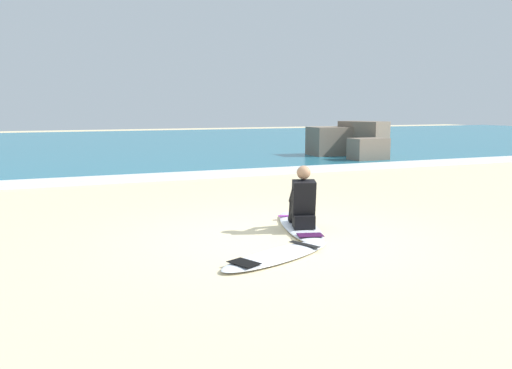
{
  "coord_description": "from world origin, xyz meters",
  "views": [
    {
      "loc": [
        -3.21,
        -6.62,
        1.89
      ],
      "look_at": [
        0.25,
        1.69,
        0.55
      ],
      "focal_mm": 36.37,
      "sensor_mm": 36.0,
      "label": 1
    }
  ],
  "objects": [
    {
      "name": "sea",
      "position": [
        0.0,
        20.74,
        0.05
      ],
      "size": [
        80.0,
        28.0,
        0.1
      ],
      "primitive_type": "cube",
      "color": "teal",
      "rests_on": "ground"
    },
    {
      "name": "surfboard_spare_near",
      "position": [
        -0.51,
        -0.86,
        0.04
      ],
      "size": [
        1.96,
        1.24,
        0.08
      ],
      "color": "silver",
      "rests_on": "ground"
    },
    {
      "name": "surfer_seated",
      "position": [
        0.46,
        0.33,
        0.44
      ],
      "size": [
        0.54,
        0.77,
        0.95
      ],
      "color": "black",
      "rests_on": "surfboard_main"
    },
    {
      "name": "surfboard_main",
      "position": [
        0.5,
        0.49,
        0.04
      ],
      "size": [
        1.11,
        2.32,
        0.08
      ],
      "color": "silver",
      "rests_on": "ground"
    },
    {
      "name": "breaking_foam",
      "position": [
        0.0,
        7.04,
        0.06
      ],
      "size": [
        80.0,
        0.9,
        0.11
      ],
      "primitive_type": "cube",
      "color": "white",
      "rests_on": "ground"
    },
    {
      "name": "ground_plane",
      "position": [
        0.0,
        0.0,
        0.0
      ],
      "size": [
        80.0,
        80.0,
        0.0
      ],
      "primitive_type": "plane",
      "color": "beige"
    },
    {
      "name": "rock_outcrop_distant",
      "position": [
        7.49,
        9.9,
        0.6
      ],
      "size": [
        2.59,
        3.09,
        1.38
      ],
      "color": "#756656",
      "rests_on": "ground"
    }
  ]
}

